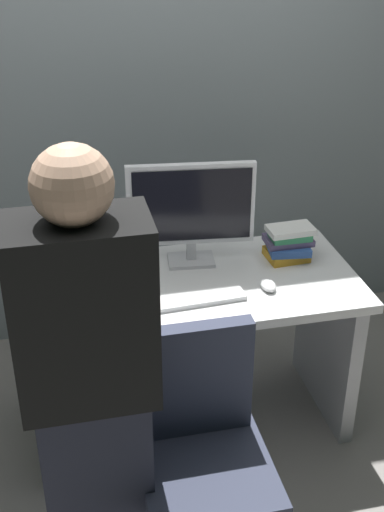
{
  "coord_description": "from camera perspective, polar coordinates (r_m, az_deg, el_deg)",
  "views": [
    {
      "loc": [
        -0.52,
        -2.37,
        2.19
      ],
      "look_at": [
        0.0,
        -0.05,
        0.9
      ],
      "focal_mm": 47.66,
      "sensor_mm": 36.0,
      "label": 1
    }
  ],
  "objects": [
    {
      "name": "ground_plane",
      "position": [
        3.27,
        -0.2,
        -13.56
      ],
      "size": [
        9.0,
        9.0,
        0.0
      ],
      "primitive_type": "plane",
      "color": "gray"
    },
    {
      "name": "monitor",
      "position": [
        2.86,
        -0.07,
        4.0
      ],
      "size": [
        0.54,
        0.16,
        0.46
      ],
      "color": "silver",
      "rests_on": "desk"
    },
    {
      "name": "wall_back",
      "position": [
        3.39,
        -3.69,
        16.65
      ],
      "size": [
        6.4,
        0.1,
        3.0
      ],
      "primitive_type": "cube",
      "color": "gray",
      "rests_on": "ground"
    },
    {
      "name": "book_stack",
      "position": [
        3.0,
        8.1,
        1.08
      ],
      "size": [
        0.21,
        0.17,
        0.15
      ],
      "color": "gold",
      "rests_on": "desk"
    },
    {
      "name": "person_at_desk",
      "position": [
        2.12,
        -8.46,
        -11.58
      ],
      "size": [
        0.4,
        0.24,
        1.64
      ],
      "color": "#262838",
      "rests_on": "ground"
    },
    {
      "name": "keyboard",
      "position": [
        2.7,
        -0.12,
        -3.54
      ],
      "size": [
        0.44,
        0.15,
        0.02
      ],
      "primitive_type": "cube",
      "rotation": [
        0.0,
        0.0,
        0.06
      ],
      "color": "white",
      "rests_on": "desk"
    },
    {
      "name": "desk",
      "position": [
        2.95,
        -0.21,
        -6.1
      ],
      "size": [
        1.42,
        0.68,
        0.75
      ],
      "color": "white",
      "rests_on": "ground"
    },
    {
      "name": "mouse",
      "position": [
        2.79,
        6.42,
        -2.45
      ],
      "size": [
        0.06,
        0.1,
        0.03
      ],
      "primitive_type": "ellipsoid",
      "color": "white",
      "rests_on": "desk"
    },
    {
      "name": "cup_near_keyboard",
      "position": [
        2.66,
        -7.55,
        -3.52
      ],
      "size": [
        0.07,
        0.07,
        0.09
      ],
      "primitive_type": "cylinder",
      "color": "silver",
      "rests_on": "desk"
    },
    {
      "name": "office_chair",
      "position": [
        2.45,
        0.96,
        -17.58
      ],
      "size": [
        0.52,
        0.52,
        0.94
      ],
      "color": "black",
      "rests_on": "ground"
    }
  ]
}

